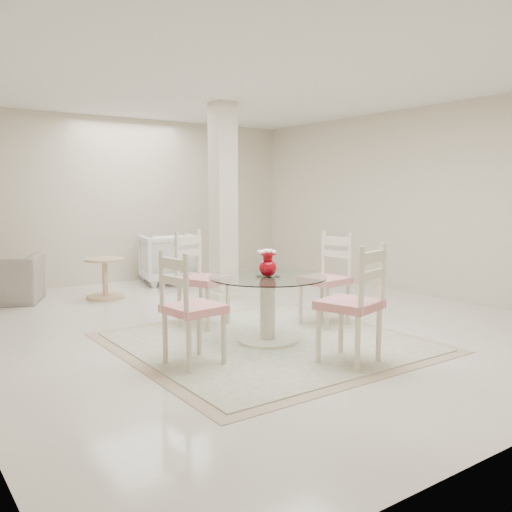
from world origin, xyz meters
TOP-DOWN VIEW (x-y plane):
  - ground at (0.00, 0.00)m, footprint 7.00×7.00m
  - room_shell at (0.00, 0.00)m, footprint 6.02×7.02m
  - column at (0.50, 1.30)m, footprint 0.30×0.30m
  - area_rug at (-0.35, -0.89)m, footprint 2.78×2.78m
  - dining_table at (-0.35, -0.89)m, footprint 1.16×1.16m
  - red_vase at (-0.35, -0.89)m, footprint 0.21×0.18m
  - dining_chair_east at (0.66, -0.69)m, footprint 0.52×0.52m
  - dining_chair_north at (-0.57, 0.11)m, footprint 0.61×0.61m
  - dining_chair_west at (-1.35, -1.09)m, footprint 0.49×0.49m
  - dining_chair_south at (-0.13, -1.89)m, footprint 0.57×0.57m
  - recliner_taupe at (-2.13, 2.72)m, footprint 1.28×1.22m
  - armchair_white at (0.45, 2.92)m, footprint 1.03×1.05m
  - side_table at (-0.88, 2.24)m, footprint 0.55×0.55m

SIDE VIEW (x-z plane):
  - ground at x=0.00m, z-range 0.00..0.00m
  - area_rug at x=-0.35m, z-range 0.00..0.02m
  - side_table at x=-0.88m, z-range -0.02..0.55m
  - recliner_taupe at x=-2.13m, z-range 0.00..0.65m
  - dining_table at x=-0.35m, z-range 0.01..0.67m
  - armchair_white at x=0.45m, z-range 0.00..0.81m
  - dining_chair_west at x=-1.35m, z-range 0.03..1.13m
  - dining_chair_east at x=0.66m, z-range 0.03..1.18m
  - dining_chair_south at x=-0.13m, z-range 0.03..1.20m
  - dining_chair_north at x=-0.57m, z-range 0.03..1.20m
  - red_vase at x=-0.35m, z-range 0.66..0.93m
  - column at x=0.50m, z-range 0.00..2.70m
  - room_shell at x=0.00m, z-range 0.50..3.21m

